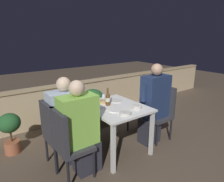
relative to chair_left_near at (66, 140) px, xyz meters
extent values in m
plane|color=brown|center=(0.87, 0.19, -0.54)|extent=(16.00, 16.00, 0.00)
cube|color=tan|center=(0.87, 1.72, -0.16)|extent=(9.00, 0.14, 0.75)
cube|color=tan|center=(0.87, 1.72, 0.24)|extent=(9.00, 0.18, 0.04)
cube|color=white|center=(0.87, 0.19, 0.17)|extent=(0.81, 0.97, 0.03)
cube|color=silver|center=(0.52, -0.25, -0.19)|extent=(0.05, 0.05, 0.70)
cube|color=silver|center=(1.22, -0.25, -0.19)|extent=(0.05, 0.05, 0.70)
cube|color=silver|center=(0.52, 0.62, -0.19)|extent=(0.05, 0.05, 0.70)
cube|color=silver|center=(1.22, 0.62, -0.19)|extent=(0.05, 0.05, 0.70)
cube|color=brown|center=(0.69, 1.10, -0.40)|extent=(1.19, 0.36, 0.28)
ellipsoid|color=#235628|center=(0.36, 1.10, -0.03)|extent=(0.54, 0.47, 0.51)
ellipsoid|color=#235628|center=(0.69, 1.10, -0.03)|extent=(0.54, 0.47, 0.51)
ellipsoid|color=#235628|center=(1.02, 1.10, -0.03)|extent=(0.54, 0.47, 0.51)
cube|color=#333338|center=(0.10, 0.00, -0.13)|extent=(0.41, 0.41, 0.05)
cube|color=#333338|center=(-0.08, 0.00, 0.14)|extent=(0.06, 0.41, 0.49)
cylinder|color=black|center=(-0.08, -0.17, -0.35)|extent=(0.03, 0.03, 0.38)
cylinder|color=black|center=(0.27, -0.17, -0.35)|extent=(0.03, 0.03, 0.38)
cylinder|color=black|center=(-0.08, 0.17, -0.35)|extent=(0.03, 0.03, 0.38)
cylinder|color=black|center=(0.27, 0.17, -0.35)|extent=(0.03, 0.03, 0.38)
cube|color=#282833|center=(0.27, 0.00, -0.32)|extent=(0.32, 0.23, 0.43)
cube|color=#8CCC4C|center=(0.17, 0.00, 0.21)|extent=(0.46, 0.26, 0.63)
cube|color=#8CCC4C|center=(0.42, 0.00, 0.28)|extent=(0.07, 0.07, 0.24)
sphere|color=beige|center=(0.17, 0.00, 0.61)|extent=(0.19, 0.19, 0.19)
cube|color=#333338|center=(0.08, 0.34, -0.13)|extent=(0.41, 0.41, 0.05)
cube|color=#333338|center=(-0.10, 0.34, 0.14)|extent=(0.06, 0.41, 0.49)
cylinder|color=black|center=(-0.09, 0.16, -0.35)|extent=(0.03, 0.03, 0.38)
cylinder|color=black|center=(0.25, 0.16, -0.35)|extent=(0.03, 0.03, 0.38)
cylinder|color=black|center=(-0.09, 0.51, -0.35)|extent=(0.03, 0.03, 0.38)
cylinder|color=black|center=(0.25, 0.51, -0.35)|extent=(0.03, 0.03, 0.38)
cube|color=#282833|center=(0.25, 0.34, -0.32)|extent=(0.32, 0.23, 0.43)
cube|color=silver|center=(0.15, 0.34, 0.20)|extent=(0.45, 0.26, 0.61)
cube|color=silver|center=(0.40, 0.34, 0.27)|extent=(0.07, 0.07, 0.24)
sphere|color=beige|center=(0.15, 0.34, 0.60)|extent=(0.19, 0.19, 0.19)
cube|color=#333338|center=(1.65, 0.04, -0.13)|extent=(0.41, 0.41, 0.05)
cube|color=#333338|center=(1.83, 0.04, 0.14)|extent=(0.06, 0.41, 0.49)
cylinder|color=black|center=(1.48, -0.14, -0.35)|extent=(0.03, 0.03, 0.38)
cylinder|color=black|center=(1.83, -0.14, -0.35)|extent=(0.03, 0.03, 0.38)
cylinder|color=black|center=(1.48, 0.21, -0.35)|extent=(0.03, 0.03, 0.38)
cylinder|color=black|center=(1.83, 0.21, -0.35)|extent=(0.03, 0.03, 0.38)
cube|color=#282833|center=(1.48, 0.04, -0.32)|extent=(0.32, 0.23, 0.43)
cube|color=navy|center=(1.58, 0.04, 0.24)|extent=(0.46, 0.26, 0.70)
cube|color=navy|center=(1.33, 0.04, 0.33)|extent=(0.07, 0.07, 0.24)
sphere|color=tan|center=(1.58, 0.04, 0.69)|extent=(0.19, 0.19, 0.19)
cube|color=#333338|center=(1.63, 0.38, -0.13)|extent=(0.41, 0.41, 0.05)
cube|color=#333338|center=(1.81, 0.38, 0.14)|extent=(0.06, 0.41, 0.49)
cylinder|color=black|center=(1.45, 0.20, -0.35)|extent=(0.03, 0.03, 0.38)
cylinder|color=black|center=(1.80, 0.20, -0.35)|extent=(0.03, 0.03, 0.38)
cylinder|color=black|center=(1.45, 0.55, -0.35)|extent=(0.03, 0.03, 0.38)
cylinder|color=black|center=(1.80, 0.55, -0.35)|extent=(0.03, 0.03, 0.38)
cylinder|color=brown|center=(0.81, 0.28, 0.27)|extent=(0.07, 0.07, 0.17)
cylinder|color=beige|center=(0.81, 0.28, 0.28)|extent=(0.07, 0.07, 0.06)
cone|color=brown|center=(0.81, 0.28, 0.37)|extent=(0.07, 0.07, 0.03)
cylinder|color=brown|center=(0.81, 0.28, 0.42)|extent=(0.03, 0.03, 0.07)
cylinder|color=white|center=(0.78, 0.06, 0.19)|extent=(0.23, 0.23, 0.01)
cylinder|color=silver|center=(1.03, 0.37, 0.19)|extent=(0.21, 0.21, 0.01)
cylinder|color=beige|center=(1.07, -0.08, 0.21)|extent=(0.14, 0.14, 0.05)
torus|color=beige|center=(1.07, -0.08, 0.23)|extent=(0.14, 0.14, 0.01)
cylinder|color=#4C709E|center=(0.65, 0.53, 0.21)|extent=(0.14, 0.14, 0.04)
torus|color=#4C709E|center=(0.65, 0.53, 0.22)|extent=(0.14, 0.14, 0.01)
cylinder|color=beige|center=(0.79, -0.15, 0.20)|extent=(0.16, 0.16, 0.03)
torus|color=beige|center=(0.79, -0.15, 0.22)|extent=(0.16, 0.16, 0.01)
cylinder|color=tan|center=(0.83, 0.43, 0.20)|extent=(0.16, 0.16, 0.04)
torus|color=tan|center=(0.83, 0.43, 0.22)|extent=(0.16, 0.16, 0.01)
cylinder|color=silver|center=(0.59, 0.41, 0.23)|extent=(0.07, 0.07, 0.08)
cylinder|color=silver|center=(0.92, 0.56, 0.23)|extent=(0.06, 0.06, 0.09)
cylinder|color=silver|center=(0.76, 0.62, 0.23)|extent=(0.08, 0.08, 0.10)
cube|color=silver|center=(0.65, 0.25, 0.19)|extent=(0.17, 0.05, 0.01)
cylinder|color=#9E5638|center=(-0.45, 1.05, -0.44)|extent=(0.23, 0.23, 0.19)
cylinder|color=#47331E|center=(-0.45, 1.05, -0.26)|extent=(0.03, 0.03, 0.17)
ellipsoid|color=#235628|center=(-0.45, 1.05, -0.05)|extent=(0.32, 0.32, 0.29)
camera|label=1|loc=(-0.83, -2.05, 1.21)|focal=32.00mm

